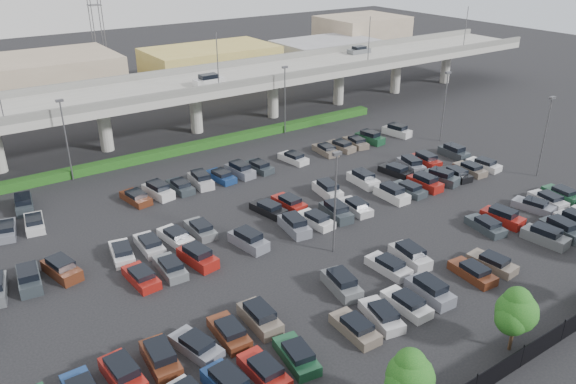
# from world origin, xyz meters

# --- Properties ---
(ground) EXTENTS (280.00, 280.00, 0.00)m
(ground) POSITION_xyz_m (0.00, 0.00, 0.00)
(ground) COLOR black
(overpass) EXTENTS (150.00, 13.00, 15.80)m
(overpass) POSITION_xyz_m (-0.21, 32.00, 6.97)
(overpass) COLOR gray
(overpass) RESTS_ON ground
(hedge) EXTENTS (66.00, 1.60, 1.10)m
(hedge) POSITION_xyz_m (0.00, 25.00, 0.55)
(hedge) COLOR #184012
(hedge) RESTS_ON ground
(fence) EXTENTS (70.00, 0.10, 2.00)m
(fence) POSITION_xyz_m (-0.05, -28.00, 0.90)
(fence) COLOR black
(fence) RESTS_ON ground
(tree_row) EXTENTS (65.07, 3.66, 5.94)m
(tree_row) POSITION_xyz_m (0.70, -26.53, 3.52)
(tree_row) COLOR #332316
(tree_row) RESTS_ON ground
(parked_cars) EXTENTS (63.13, 41.65, 1.67)m
(parked_cars) POSITION_xyz_m (-0.28, -3.62, 0.63)
(parked_cars) COLOR #5B5F63
(parked_cars) RESTS_ON ground
(light_poles) EXTENTS (66.90, 48.38, 10.30)m
(light_poles) POSITION_xyz_m (-4.13, 2.00, 6.24)
(light_poles) COLOR #515156
(light_poles) RESTS_ON ground
(distant_buildings) EXTENTS (138.00, 24.00, 9.00)m
(distant_buildings) POSITION_xyz_m (12.38, 61.81, 3.74)
(distant_buildings) COLOR gray
(distant_buildings) RESTS_ON ground
(comm_tower) EXTENTS (2.40, 2.40, 30.00)m
(comm_tower) POSITION_xyz_m (4.00, 74.00, 15.61)
(comm_tower) COLOR #515156
(comm_tower) RESTS_ON ground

